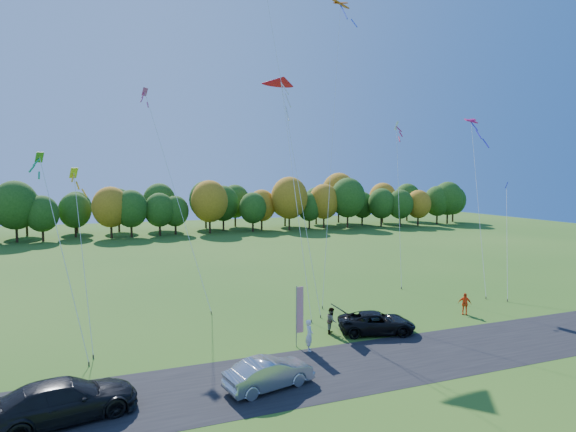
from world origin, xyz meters
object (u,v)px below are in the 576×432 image
object	(u,v)px
black_suv	(377,322)
person_east	(465,304)
silver_sedan	(269,373)
feather_flag	(299,309)

from	to	relation	value
black_suv	person_east	xyz separation A→B (m)	(7.91, 1.16, 0.11)
silver_sedan	feather_flag	distance (m)	5.55
black_suv	person_east	size ratio (longest dim) A/B	3.07
black_suv	person_east	world-z (taller)	person_east
person_east	feather_flag	distance (m)	13.48
black_suv	silver_sedan	distance (m)	9.80
person_east	feather_flag	bearing A→B (deg)	-130.45
black_suv	feather_flag	size ratio (longest dim) A/B	1.33
black_suv	feather_flag	world-z (taller)	feather_flag
person_east	silver_sedan	bearing A→B (deg)	-117.61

